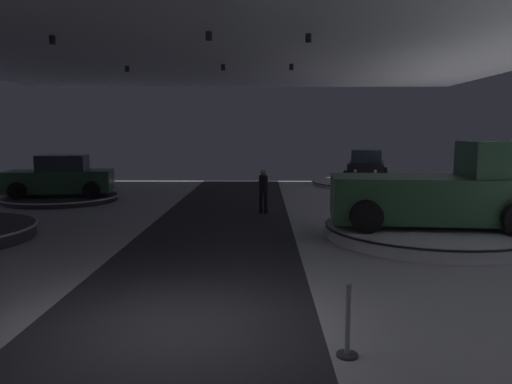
% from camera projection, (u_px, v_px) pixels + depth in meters
% --- Properties ---
extents(ground, '(24.00, 44.00, 0.06)m').
position_uv_depth(ground, '(174.00, 330.00, 7.27)').
color(ground, '#B2B2B7').
extents(display_platform_far_left, '(4.74, 4.74, 0.23)m').
position_uv_depth(display_platform_far_left, '(61.00, 198.00, 20.61)').
color(display_platform_far_left, '#333338').
rests_on(display_platform_far_left, ground).
extents(display_car_far_left, '(4.44, 2.79, 1.71)m').
position_uv_depth(display_car_far_left, '(61.00, 177.00, 20.51)').
color(display_car_far_left, '#2D5638').
rests_on(display_car_far_left, display_platform_far_left).
extents(display_platform_deep_right, '(5.86, 5.86, 0.23)m').
position_uv_depth(display_platform_deep_right, '(366.00, 183.00, 26.61)').
color(display_platform_deep_right, silver).
rests_on(display_platform_deep_right, ground).
extents(display_car_deep_right, '(2.97, 4.50, 1.71)m').
position_uv_depth(display_car_deep_right, '(366.00, 167.00, 26.53)').
color(display_car_deep_right, black).
rests_on(display_car_deep_right, display_platform_deep_right).
extents(display_platform_mid_right, '(5.68, 5.68, 0.35)m').
position_uv_depth(display_platform_mid_right, '(429.00, 231.00, 13.40)').
color(display_platform_mid_right, silver).
rests_on(display_platform_mid_right, ground).
extents(pickup_truck_mid_right, '(5.45, 2.99, 2.30)m').
position_uv_depth(pickup_truck_mid_right, '(443.00, 192.00, 13.24)').
color(pickup_truck_mid_right, '#2D5638').
rests_on(pickup_truck_mid_right, display_platform_mid_right).
extents(visitor_walking_near, '(0.32, 0.32, 1.59)m').
position_uv_depth(visitor_walking_near, '(263.00, 188.00, 17.42)').
color(visitor_walking_near, black).
rests_on(visitor_walking_near, ground).
extents(stanchion_b, '(0.28, 0.28, 1.01)m').
position_uv_depth(stanchion_b, '(348.00, 329.00, 6.30)').
color(stanchion_b, '#333338').
rests_on(stanchion_b, ground).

